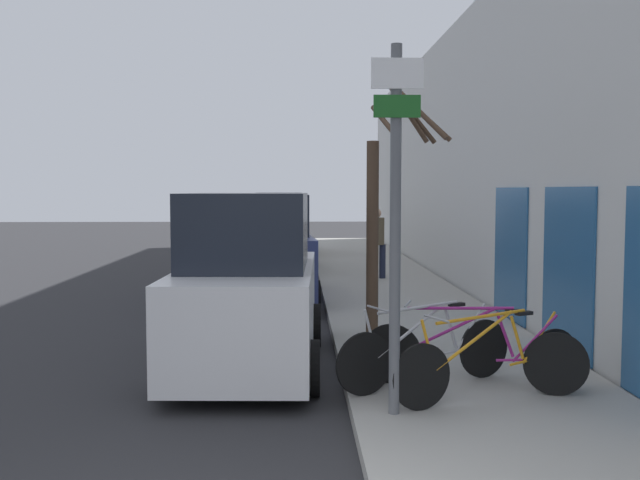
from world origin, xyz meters
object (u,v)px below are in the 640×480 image
bicycle_2 (427,351)px  pedestrian_near (377,238)px  bicycle_1 (471,354)px  parked_car_0 (248,291)px  bicycle_0 (491,362)px  parked_car_3 (280,228)px  street_tree (380,213)px  parked_car_2 (275,238)px  parked_car_1 (266,253)px  signpost (395,218)px

bicycle_2 → pedestrian_near: bearing=-28.3°
bicycle_1 → parked_car_0: size_ratio=0.56×
parked_car_0 → pedestrian_near: (2.73, 8.78, 0.12)m
bicycle_0 → parked_car_3: size_ratio=0.53×
bicycle_2 → street_tree: street_tree is taller
bicycle_0 → parked_car_2: parked_car_2 is taller
bicycle_2 → parked_car_1: (-2.20, 7.25, 0.51)m
parked_car_1 → parked_car_3: 10.36m
bicycle_0 → bicycle_1: 0.41m
signpost → street_tree: (0.14, 2.55, -0.03)m
bicycle_1 → street_tree: bearing=44.6°
bicycle_1 → parked_car_0: 3.17m
bicycle_1 → bicycle_2: bearing=89.9°
street_tree → parked_car_2: bearing=99.2°
parked_car_3 → signpost: bearing=-83.9°
bicycle_2 → parked_car_1: size_ratio=0.46×
bicycle_0 → parked_car_0: bearing=30.3°
parked_car_2 → street_tree: street_tree is taller
pedestrian_near → parked_car_3: bearing=110.8°
bicycle_0 → pedestrian_near: size_ratio=1.28×
parked_car_3 → street_tree: (1.78, -16.08, 1.06)m
parked_car_1 → parked_car_2: bearing=86.0°
parked_car_1 → bicycle_0: bearing=-73.8°
bicycle_0 → pedestrian_near: (-0.06, 10.80, 0.64)m
pedestrian_near → bicycle_1: bearing=-89.6°
signpost → parked_car_1: (-1.68, 8.26, -1.09)m
signpost → parked_car_3: bearing=95.0°
signpost → parked_car_0: signpost is taller
signpost → parked_car_1: bearing=101.5°
bicycle_0 → parked_car_3: bearing=-15.1°
bicycle_1 → street_tree: 2.46m
parked_car_0 → parked_car_1: parked_car_0 is taller
bicycle_0 → parked_car_1: (-2.80, 7.79, 0.51)m
parked_car_0 → street_tree: size_ratio=1.08×
signpost → parked_car_3: 18.73m
bicycle_0 → parked_car_1: 8.30m
parked_car_1 → pedestrian_near: bearing=44.0°
parked_car_1 → pedestrian_near: size_ratio=2.65×
pedestrian_near → parked_car_2: bearing=140.2°
parked_car_2 → pedestrian_near: parked_car_2 is taller
signpost → pedestrian_near: (1.07, 11.27, -0.97)m
parked_car_1 → pedestrian_near: 4.07m
street_tree → parked_car_1: bearing=107.7°
street_tree → bicycle_0: bearing=-64.6°
bicycle_0 → bicycle_2: bicycle_2 is taller
parked_car_1 → street_tree: (1.82, -5.71, 1.06)m
bicycle_1 → pedestrian_near: 10.42m
bicycle_2 → parked_car_0: parked_car_0 is taller
parked_car_1 → pedestrian_near: parked_car_1 is taller
parked_car_1 → street_tree: 6.09m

